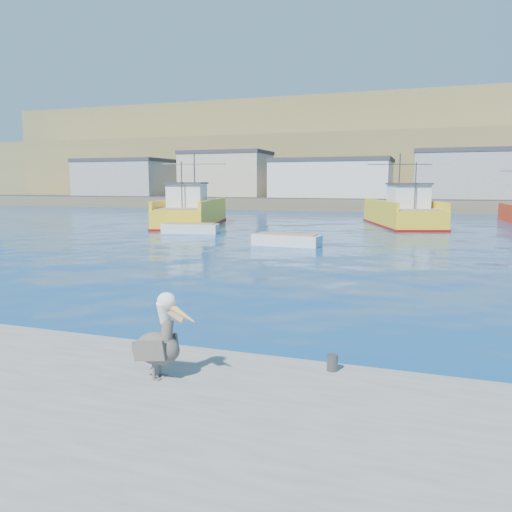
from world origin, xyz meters
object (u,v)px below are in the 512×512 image
(trawler_yellow_a, at_px, (191,213))
(pelican, at_px, (159,342))
(trawler_yellow_b, at_px, (402,214))
(skiff_mid, at_px, (287,241))
(skiff_left, at_px, (191,229))

(trawler_yellow_a, xyz_separation_m, pelican, (16.50, -34.68, 0.01))
(trawler_yellow_b, relative_size, skiff_mid, 3.11)
(trawler_yellow_b, height_order, pelican, trawler_yellow_b)
(trawler_yellow_b, xyz_separation_m, skiff_left, (-15.39, -12.45, -0.82))
(trawler_yellow_a, xyz_separation_m, trawler_yellow_b, (18.64, 5.65, -0.03))
(trawler_yellow_a, relative_size, skiff_left, 3.06)
(skiff_mid, bearing_deg, skiff_left, 150.49)
(trawler_yellow_a, xyz_separation_m, skiff_mid, (12.53, -12.05, -0.85))
(trawler_yellow_b, distance_m, skiff_left, 19.81)
(skiff_mid, bearing_deg, trawler_yellow_b, 70.96)
(skiff_left, bearing_deg, trawler_yellow_a, 115.57)
(trawler_yellow_a, bearing_deg, pelican, -64.55)
(trawler_yellow_a, bearing_deg, skiff_mid, -43.88)
(skiff_mid, relative_size, pelican, 2.81)
(skiff_mid, height_order, pelican, pelican)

